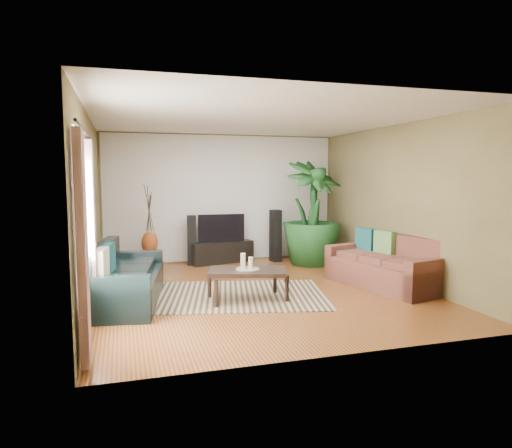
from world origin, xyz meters
name	(u,v)px	position (x,y,z in m)	size (l,w,h in m)	color
floor	(260,291)	(0.00, 0.00, 0.00)	(5.50, 5.50, 0.00)	#975C27
ceiling	(260,118)	(0.00, 0.00, 2.70)	(5.50, 5.50, 0.00)	white
wall_back	(222,198)	(0.00, 2.75, 1.35)	(5.00, 5.00, 0.00)	olive
wall_front	(340,224)	(0.00, -2.75, 1.35)	(5.00, 5.00, 0.00)	olive
wall_left	(90,210)	(-2.50, 0.00, 1.35)	(5.50, 5.50, 0.00)	olive
wall_right	(399,204)	(2.50, 0.00, 1.35)	(5.50, 5.50, 0.00)	olive
backwall_panel	(222,198)	(0.00, 2.74, 1.35)	(4.90, 4.90, 0.00)	white
window_pane	(82,215)	(-2.48, -1.60, 1.40)	(1.80, 1.80, 0.00)	white
curtain_near	(82,249)	(-2.43, -2.35, 1.15)	(0.08, 0.35, 2.20)	gray
curtain_far	(92,230)	(-2.43, -0.85, 1.15)	(0.08, 0.35, 2.20)	gray
curtain_rod	(84,130)	(-2.43, -1.60, 2.30)	(0.03, 0.03, 1.90)	black
sofa_left	(126,274)	(-2.03, -0.14, 0.42)	(2.04, 0.87, 0.85)	black
sofa_right	(383,261)	(2.03, -0.32, 0.42)	(1.95, 0.88, 0.85)	brown
area_rug	(239,295)	(-0.38, -0.19, 0.01)	(2.61, 1.85, 0.01)	tan
coffee_table	(247,285)	(-0.33, -0.47, 0.23)	(1.12, 0.61, 0.46)	black
candle_tray	(247,269)	(-0.33, -0.47, 0.46)	(0.35, 0.35, 0.02)	gray
candle_tall	(243,261)	(-0.39, -0.44, 0.58)	(0.07, 0.07, 0.22)	beige
candle_mid	(251,263)	(-0.29, -0.51, 0.56)	(0.07, 0.07, 0.17)	beige
candle_short	(251,263)	(-0.26, -0.41, 0.54)	(0.07, 0.07, 0.14)	#F2E8CC
tv_stand	(222,252)	(-0.08, 2.50, 0.22)	(1.34, 0.40, 0.45)	black
television	(221,228)	(-0.08, 2.50, 0.74)	(0.98, 0.05, 0.58)	black
speaker_left	(192,240)	(-0.71, 2.45, 0.51)	(0.18, 0.20, 1.02)	black
speaker_right	(275,236)	(1.06, 2.32, 0.55)	(0.20, 0.22, 1.11)	black
potted_plant	(312,213)	(1.67, 1.83, 1.07)	(1.20, 1.20, 2.14)	#16431A
plant_pot	(311,257)	(1.67, 1.83, 0.15)	(0.39, 0.39, 0.31)	black
pedestal	(150,260)	(-1.56, 2.31, 0.18)	(0.35, 0.35, 0.35)	gray
vase	(150,243)	(-1.56, 2.31, 0.51)	(0.32, 0.32, 0.45)	#94441A
side_table	(143,268)	(-1.76, 1.13, 0.24)	(0.46, 0.46, 0.49)	brown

